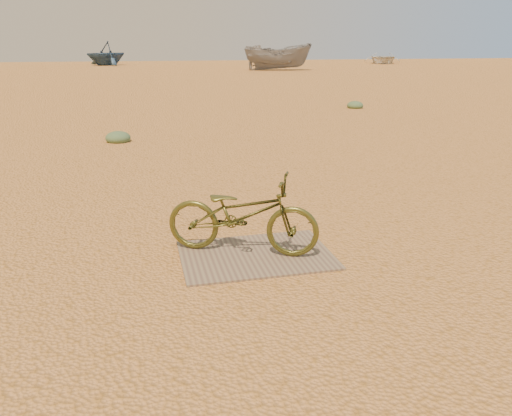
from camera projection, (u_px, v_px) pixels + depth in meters
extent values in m
plane|color=tan|center=(325.00, 274.00, 4.90)|extent=(120.00, 120.00, 0.00)
cube|color=#7C6D51|center=(256.00, 255.00, 5.30)|extent=(1.59, 1.10, 0.02)
imported|color=#4A4A1C|center=(242.00, 214.00, 5.23)|extent=(1.71, 1.18, 0.85)
imported|color=#2E4C6E|center=(106.00, 53.00, 48.51)|extent=(5.71, 5.62, 2.28)
imported|color=gray|center=(278.00, 57.00, 39.94)|extent=(5.68, 3.11, 2.08)
imported|color=silver|center=(383.00, 58.00, 53.12)|extent=(5.79, 6.53, 1.12)
ellipsoid|color=#5A734F|center=(118.00, 142.00, 11.41)|extent=(0.56, 0.56, 0.31)
ellipsoid|color=#5A734F|center=(355.00, 108.00, 17.23)|extent=(0.56, 0.56, 0.31)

